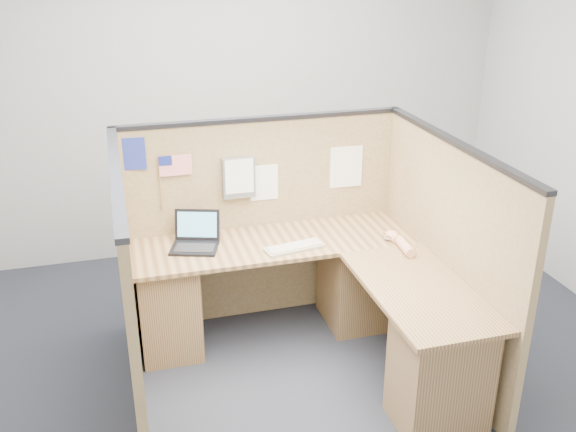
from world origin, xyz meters
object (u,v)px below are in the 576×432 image
object	(u,v)px
l_desk	(316,308)
mouse	(392,237)
laptop	(193,238)
keyboard	(294,247)

from	to	relation	value
l_desk	mouse	world-z (taller)	mouse
l_desk	laptop	size ratio (longest dim) A/B	5.12
mouse	laptop	bearing A→B (deg)	168.17
l_desk	mouse	xyz separation A→B (m)	(0.61, 0.19, 0.36)
l_desk	laptop	world-z (taller)	laptop
keyboard	l_desk	bearing A→B (deg)	-80.06
l_desk	laptop	distance (m)	0.95
keyboard	mouse	size ratio (longest dim) A/B	4.28
keyboard	laptop	bearing A→B (deg)	150.15
laptop	keyboard	world-z (taller)	laptop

